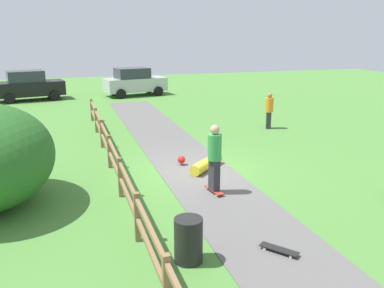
% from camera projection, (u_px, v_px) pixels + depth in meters
% --- Properties ---
extents(ground_plane, '(60.00, 60.00, 0.00)m').
position_uv_depth(ground_plane, '(197.00, 172.00, 13.14)').
color(ground_plane, '#4C8438').
extents(asphalt_path, '(2.40, 28.00, 0.02)m').
position_uv_depth(asphalt_path, '(197.00, 172.00, 13.14)').
color(asphalt_path, '#605E5B').
rests_on(asphalt_path, ground_plane).
extents(wooden_fence, '(0.12, 18.12, 1.10)m').
position_uv_depth(wooden_fence, '(114.00, 159.00, 12.21)').
color(wooden_fence, olive).
rests_on(wooden_fence, ground_plane).
extents(trash_bin, '(0.56, 0.56, 0.90)m').
position_uv_depth(trash_bin, '(188.00, 240.00, 7.94)').
color(trash_bin, black).
rests_on(trash_bin, ground_plane).
extents(skater_riding, '(0.43, 0.82, 1.92)m').
position_uv_depth(skater_riding, '(214.00, 155.00, 11.14)').
color(skater_riding, '#B23326').
rests_on(skater_riding, asphalt_path).
extents(skater_fallen, '(1.50, 1.51, 0.36)m').
position_uv_depth(skater_fallen, '(205.00, 164.00, 13.32)').
color(skater_fallen, yellow).
rests_on(skater_fallen, asphalt_path).
extents(skateboard_loose, '(0.65, 0.76, 0.08)m').
position_uv_depth(skateboard_loose, '(279.00, 249.00, 8.31)').
color(skateboard_loose, black).
rests_on(skateboard_loose, asphalt_path).
extents(bystander_orange, '(0.49, 0.49, 1.65)m').
position_uv_depth(bystander_orange, '(269.00, 109.00, 18.80)').
color(bystander_orange, '#2D2D33').
rests_on(bystander_orange, ground_plane).
extents(parked_car_silver, '(4.44, 2.58, 1.92)m').
position_uv_depth(parked_car_silver, '(135.00, 82.00, 28.52)').
color(parked_car_silver, '#B7B7BC').
rests_on(parked_car_silver, ground_plane).
extents(parked_car_black, '(4.44, 2.58, 1.92)m').
position_uv_depth(parked_car_black, '(29.00, 86.00, 26.54)').
color(parked_car_black, black).
rests_on(parked_car_black, ground_plane).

